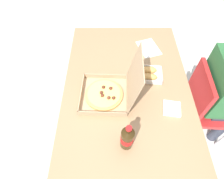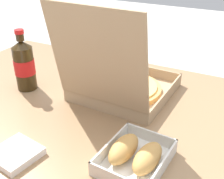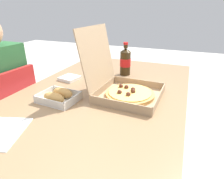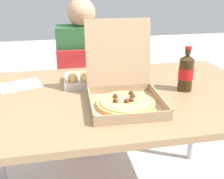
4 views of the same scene
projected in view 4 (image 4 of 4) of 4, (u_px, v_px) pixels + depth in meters
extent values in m
cube|color=#997551|center=(114.00, 96.00, 1.37)|extent=(1.48, 0.90, 0.03)
cylinder|color=#B7B7BC|center=(195.00, 116.00, 1.98)|extent=(0.05, 0.05, 0.71)
cube|color=red|center=(84.00, 95.00, 2.15)|extent=(0.42, 0.42, 0.04)
cube|color=red|center=(85.00, 77.00, 1.90)|extent=(0.36, 0.05, 0.38)
cylinder|color=#B2B2B7|center=(104.00, 109.00, 2.41)|extent=(0.03, 0.03, 0.43)
cylinder|color=#B2B2B7|center=(64.00, 111.00, 2.36)|extent=(0.03, 0.03, 0.43)
cylinder|color=#B2B2B7|center=(109.00, 128.00, 2.09)|extent=(0.03, 0.03, 0.43)
cylinder|color=#B2B2B7|center=(64.00, 132.00, 2.05)|extent=(0.03, 0.03, 0.43)
cylinder|color=#333847|center=(95.00, 109.00, 2.37)|extent=(0.09, 0.09, 0.45)
cylinder|color=#333847|center=(74.00, 111.00, 2.35)|extent=(0.09, 0.09, 0.45)
cube|color=#333847|center=(95.00, 81.00, 2.22)|extent=(0.13, 0.31, 0.10)
cube|color=#333847|center=(72.00, 83.00, 2.20)|extent=(0.13, 0.31, 0.10)
cube|color=#286033|center=(83.00, 56.00, 1.97)|extent=(0.37, 0.20, 0.42)
sphere|color=tan|center=(81.00, 13.00, 1.86)|extent=(0.19, 0.19, 0.19)
cube|color=tan|center=(126.00, 106.00, 1.22)|extent=(0.33, 0.33, 0.01)
cube|color=tan|center=(134.00, 118.00, 1.07)|extent=(0.31, 0.02, 0.04)
cube|color=tan|center=(91.00, 104.00, 1.19)|extent=(0.02, 0.31, 0.04)
cube|color=tan|center=(160.00, 99.00, 1.23)|extent=(0.02, 0.31, 0.04)
cube|color=tan|center=(119.00, 89.00, 1.35)|extent=(0.31, 0.02, 0.04)
cube|color=tan|center=(118.00, 52.00, 1.32)|extent=(0.32, 0.08, 0.31)
cylinder|color=tan|center=(126.00, 104.00, 1.21)|extent=(0.26, 0.26, 0.02)
cylinder|color=#EAC666|center=(126.00, 101.00, 1.21)|extent=(0.23, 0.23, 0.01)
sphere|color=#562819|center=(131.00, 100.00, 1.20)|extent=(0.02, 0.02, 0.02)
sphere|color=#562819|center=(116.00, 101.00, 1.19)|extent=(0.02, 0.02, 0.02)
sphere|color=#562819|center=(127.00, 101.00, 1.19)|extent=(0.02, 0.02, 0.02)
sphere|color=#562819|center=(131.00, 93.00, 1.27)|extent=(0.02, 0.02, 0.02)
sphere|color=#562819|center=(133.00, 96.00, 1.24)|extent=(0.02, 0.02, 0.02)
sphere|color=#562819|center=(115.00, 96.00, 1.24)|extent=(0.02, 0.02, 0.02)
cube|color=white|center=(79.00, 84.00, 1.48)|extent=(0.16, 0.20, 0.00)
cube|color=silver|center=(79.00, 86.00, 1.39)|extent=(0.15, 0.02, 0.03)
cube|color=silver|center=(79.00, 74.00, 1.56)|extent=(0.15, 0.02, 0.03)
cube|color=silver|center=(65.00, 81.00, 1.47)|extent=(0.02, 0.19, 0.03)
cube|color=silver|center=(93.00, 79.00, 1.48)|extent=(0.02, 0.19, 0.03)
ellipsoid|color=tan|center=(73.00, 79.00, 1.47)|extent=(0.06, 0.12, 0.05)
ellipsoid|color=tan|center=(85.00, 78.00, 1.48)|extent=(0.06, 0.12, 0.05)
cylinder|color=#33230F|center=(186.00, 75.00, 1.38)|extent=(0.07, 0.07, 0.16)
cone|color=#33230F|center=(188.00, 57.00, 1.34)|extent=(0.07, 0.07, 0.02)
cylinder|color=#33230F|center=(188.00, 52.00, 1.33)|extent=(0.03, 0.03, 0.02)
cylinder|color=red|center=(189.00, 48.00, 1.33)|extent=(0.03, 0.03, 0.01)
cylinder|color=red|center=(186.00, 73.00, 1.37)|extent=(0.07, 0.07, 0.06)
cube|color=white|center=(20.00, 85.00, 1.46)|extent=(0.25, 0.21, 0.00)
cube|color=white|center=(125.00, 72.00, 1.64)|extent=(0.13, 0.13, 0.02)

